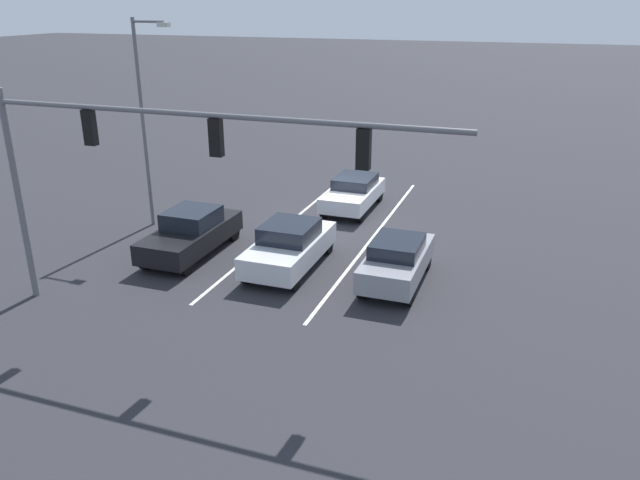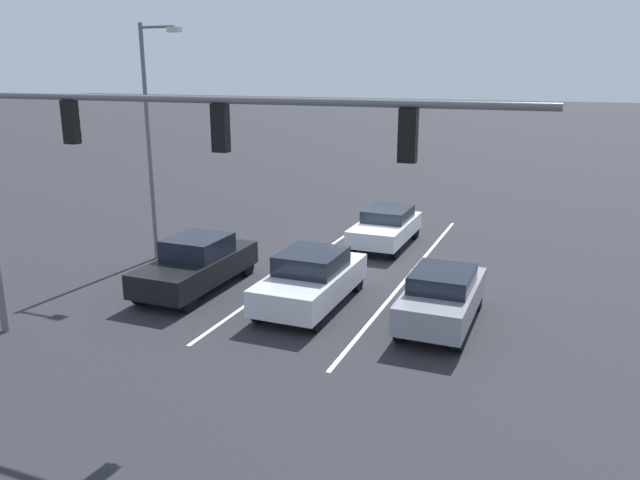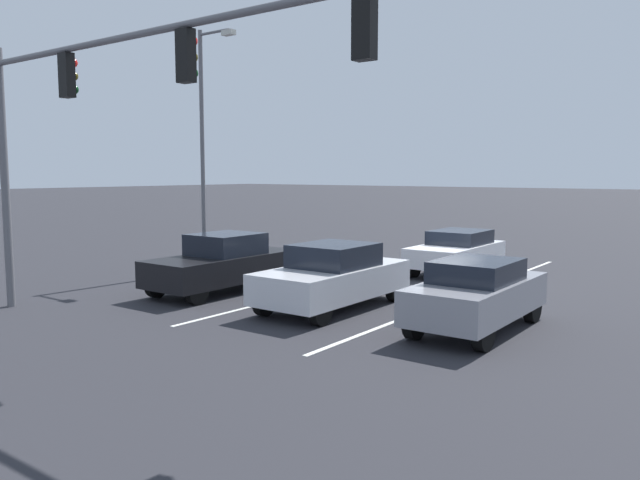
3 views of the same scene
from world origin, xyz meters
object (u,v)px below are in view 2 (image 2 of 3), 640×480
Objects in this scene: car_gray_leftlane_front at (442,296)px; traffic_signal_gantry at (131,151)px; street_lamp_right_shoulder at (152,130)px; car_black_rightlane_front at (197,264)px; car_silver_midlane_front at (311,279)px; car_white_midlane_second at (386,226)px.

traffic_signal_gantry is (5.94, 4.68, 4.09)m from car_gray_leftlane_front.
traffic_signal_gantry is at bearing 123.88° from street_lamp_right_shoulder.
car_black_rightlane_front is 0.35× the size of traffic_signal_gantry.
traffic_signal_gantry is 8.27m from street_lamp_right_shoulder.
car_black_rightlane_front is 7.55m from car_gray_leftlane_front.
car_black_rightlane_front is 6.39m from traffic_signal_gantry.
street_lamp_right_shoulder is (3.00, -2.22, 3.78)m from car_black_rightlane_front.
car_gray_leftlane_front is at bearing -141.81° from traffic_signal_gantry.
traffic_signal_gantry is 1.63× the size of street_lamp_right_shoulder.
traffic_signal_gantry reaches higher than car_black_rightlane_front.
car_silver_midlane_front is at bearing -115.30° from traffic_signal_gantry.
car_black_rightlane_front is 7.99m from car_white_midlane_second.
car_black_rightlane_front reaches higher than car_gray_leftlane_front.
traffic_signal_gantry is at bearing 38.19° from car_gray_leftlane_front.
traffic_signal_gantry reaches higher than car_silver_midlane_front.
traffic_signal_gantry reaches higher than car_gray_leftlane_front.
car_silver_midlane_front is 1.08× the size of car_gray_leftlane_front.
car_silver_midlane_front is 6.58m from traffic_signal_gantry.
car_gray_leftlane_front reaches higher than car_white_midlane_second.
car_black_rightlane_front is 0.57× the size of street_lamp_right_shoulder.
car_black_rightlane_front is 1.04× the size of car_silver_midlane_front.
car_gray_leftlane_front is 8.60m from traffic_signal_gantry.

